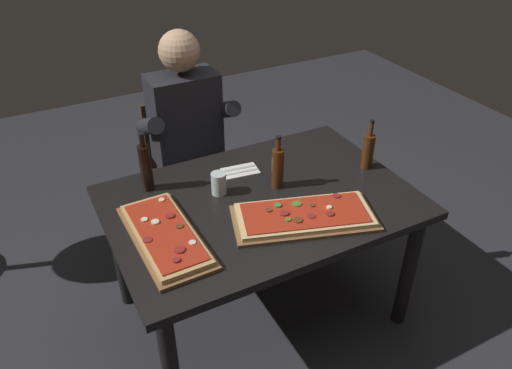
# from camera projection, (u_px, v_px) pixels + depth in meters

# --- Properties ---
(ground_plane) EXTENTS (6.40, 6.40, 0.00)m
(ground_plane) POSITION_uv_depth(u_px,v_px,m) (260.00, 309.00, 2.73)
(ground_plane) COLOR #2D2D33
(dining_table) EXTENTS (1.40, 0.96, 0.74)m
(dining_table) POSITION_uv_depth(u_px,v_px,m) (261.00, 215.00, 2.37)
(dining_table) COLOR black
(dining_table) RESTS_ON ground_plane
(pizza_rectangular_front) EXTENTS (0.68, 0.46, 0.05)m
(pizza_rectangular_front) POSITION_uv_depth(u_px,v_px,m) (304.00, 216.00, 2.17)
(pizza_rectangular_front) COLOR brown
(pizza_rectangular_front) RESTS_ON dining_table
(pizza_rectangular_left) EXTENTS (0.26, 0.58, 0.05)m
(pizza_rectangular_left) POSITION_uv_depth(u_px,v_px,m) (165.00, 235.00, 2.07)
(pizza_rectangular_left) COLOR brown
(pizza_rectangular_left) RESTS_ON dining_table
(wine_bottle_dark) EXTENTS (0.06, 0.06, 0.30)m
(wine_bottle_dark) POSITION_uv_depth(u_px,v_px,m) (146.00, 166.00, 2.32)
(wine_bottle_dark) COLOR black
(wine_bottle_dark) RESTS_ON dining_table
(oil_bottle_amber) EXTENTS (0.06, 0.06, 0.26)m
(oil_bottle_amber) POSITION_uv_depth(u_px,v_px,m) (368.00, 151.00, 2.49)
(oil_bottle_amber) COLOR #47230F
(oil_bottle_amber) RESTS_ON dining_table
(vinegar_bottle_green) EXTENTS (0.06, 0.06, 0.27)m
(vinegar_bottle_green) POSITION_uv_depth(u_px,v_px,m) (278.00, 167.00, 2.34)
(vinegar_bottle_green) COLOR #47230F
(vinegar_bottle_green) RESTS_ON dining_table
(tumbler_near_camera) EXTENTS (0.07, 0.07, 0.11)m
(tumbler_near_camera) POSITION_uv_depth(u_px,v_px,m) (219.00, 183.00, 2.33)
(tumbler_near_camera) COLOR silver
(tumbler_near_camera) RESTS_ON dining_table
(napkin_cutlery_set) EXTENTS (0.19, 0.13, 0.01)m
(napkin_cutlery_set) POSITION_uv_depth(u_px,v_px,m) (240.00, 171.00, 2.51)
(napkin_cutlery_set) COLOR white
(napkin_cutlery_set) RESTS_ON dining_table
(diner_chair) EXTENTS (0.44, 0.44, 0.87)m
(diner_chair) POSITION_uv_depth(u_px,v_px,m) (185.00, 164.00, 3.06)
(diner_chair) COLOR #3D2B1E
(diner_chair) RESTS_ON ground_plane
(seated_diner) EXTENTS (0.53, 0.41, 1.33)m
(seated_diner) POSITION_uv_depth(u_px,v_px,m) (189.00, 135.00, 2.83)
(seated_diner) COLOR #23232D
(seated_diner) RESTS_ON ground_plane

